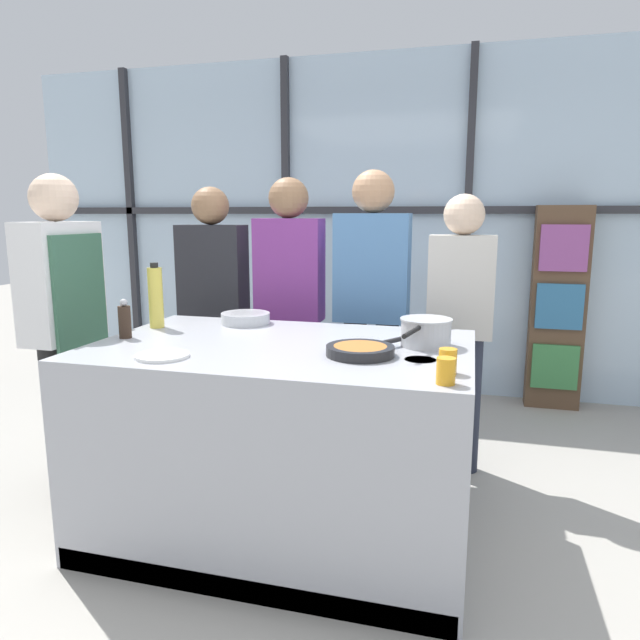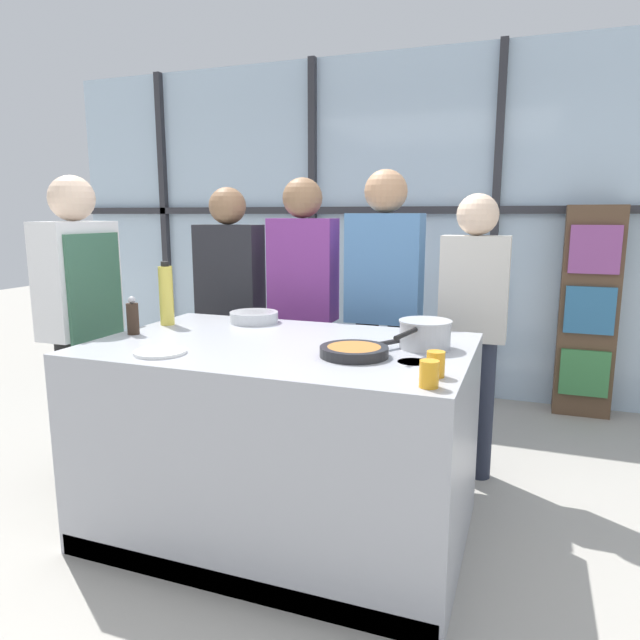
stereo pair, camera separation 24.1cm
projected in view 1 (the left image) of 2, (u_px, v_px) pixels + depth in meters
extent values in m
plane|color=#ADA89E|center=(284.00, 529.00, 2.77)|extent=(18.00, 18.00, 0.00)
cube|color=silver|center=(374.00, 227.00, 4.84)|extent=(6.40, 0.04, 2.80)
cube|color=#2D2D33|center=(373.00, 210.00, 4.77)|extent=(6.40, 0.06, 0.06)
cube|color=#2D2D33|center=(132.00, 226.00, 5.38)|extent=(0.06, 0.06, 2.80)
cube|color=#2D2D33|center=(286.00, 227.00, 4.99)|extent=(0.06, 0.06, 2.80)
cube|color=#2D2D33|center=(467.00, 228.00, 4.60)|extent=(0.06, 0.06, 2.80)
cube|color=brown|center=(557.00, 309.00, 4.41)|extent=(0.40, 0.16, 1.57)
cube|color=#3D8447|center=(555.00, 367.00, 4.40)|extent=(0.34, 0.03, 0.35)
cube|color=teal|center=(559.00, 307.00, 4.31)|extent=(0.34, 0.03, 0.35)
cube|color=#994C93|center=(564.00, 248.00, 4.23)|extent=(0.34, 0.03, 0.35)
cube|color=#A8AAB2|center=(283.00, 439.00, 2.68)|extent=(1.70, 1.10, 0.92)
cube|color=black|center=(394.00, 352.00, 2.47)|extent=(0.52, 0.52, 0.01)
cube|color=black|center=(241.00, 588.00, 2.25)|extent=(1.67, 0.03, 0.10)
cylinder|color=#38383D|center=(360.00, 357.00, 2.38)|extent=(0.13, 0.13, 0.01)
cylinder|color=#38383D|center=(420.00, 360.00, 2.32)|extent=(0.13, 0.13, 0.01)
cylinder|color=#38383D|center=(370.00, 344.00, 2.62)|extent=(0.13, 0.13, 0.01)
cylinder|color=#38383D|center=(425.00, 347.00, 2.56)|extent=(0.13, 0.13, 0.01)
cylinder|color=black|center=(84.00, 411.00, 3.18)|extent=(0.14, 0.14, 0.85)
cylinder|color=black|center=(59.00, 424.00, 2.98)|extent=(0.14, 0.14, 0.85)
cube|color=white|center=(61.00, 282.00, 2.95)|extent=(0.20, 0.45, 0.61)
sphere|color=beige|center=(54.00, 198.00, 2.87)|extent=(0.24, 0.24, 0.24)
cube|color=#38664C|center=(83.00, 325.00, 2.96)|extent=(0.02, 0.38, 0.94)
cylinder|color=black|center=(230.00, 383.00, 3.72)|extent=(0.14, 0.14, 0.84)
cylinder|color=black|center=(203.00, 381.00, 3.77)|extent=(0.14, 0.14, 0.84)
cube|color=#232328|center=(213.00, 273.00, 3.61)|extent=(0.42, 0.19, 0.60)
sphere|color=#8C6647|center=(210.00, 206.00, 3.54)|extent=(0.23, 0.23, 0.23)
cylinder|color=black|center=(304.00, 388.00, 3.59)|extent=(0.13, 0.13, 0.86)
cylinder|color=black|center=(277.00, 385.00, 3.64)|extent=(0.13, 0.13, 0.86)
cube|color=#7A3384|center=(289.00, 270.00, 3.48)|extent=(0.41, 0.18, 0.62)
sphere|color=#8C6647|center=(289.00, 198.00, 3.40)|extent=(0.24, 0.24, 0.24)
cylinder|color=black|center=(386.00, 393.00, 3.46)|extent=(0.14, 0.14, 0.88)
cylinder|color=black|center=(354.00, 390.00, 3.51)|extent=(0.14, 0.14, 0.88)
cube|color=#4C7AAD|center=(372.00, 268.00, 3.34)|extent=(0.43, 0.20, 0.63)
sphere|color=tan|center=(373.00, 191.00, 3.26)|extent=(0.25, 0.25, 0.25)
cylinder|color=#232838|center=(470.00, 405.00, 3.34)|extent=(0.12, 0.12, 0.81)
cylinder|color=#232838|center=(441.00, 403.00, 3.38)|extent=(0.12, 0.12, 0.81)
cube|color=beige|center=(461.00, 287.00, 3.23)|extent=(0.37, 0.16, 0.58)
sphere|color=beige|center=(464.00, 214.00, 3.16)|extent=(0.23, 0.23, 0.23)
cylinder|color=#232326|center=(360.00, 351.00, 2.38)|extent=(0.29, 0.29, 0.04)
cylinder|color=#B26B2D|center=(360.00, 347.00, 2.38)|extent=(0.22, 0.22, 0.01)
cylinder|color=#232326|center=(400.00, 339.00, 2.55)|extent=(0.14, 0.21, 0.02)
cylinder|color=silver|center=(426.00, 332.00, 2.54)|extent=(0.22, 0.22, 0.13)
cylinder|color=silver|center=(426.00, 319.00, 2.53)|extent=(0.23, 0.23, 0.01)
cylinder|color=black|center=(412.00, 332.00, 2.35)|extent=(0.06, 0.20, 0.02)
cylinder|color=white|center=(162.00, 356.00, 2.35)|extent=(0.22, 0.22, 0.01)
cylinder|color=silver|center=(245.00, 318.00, 3.08)|extent=(0.26, 0.26, 0.06)
cylinder|color=#4C4C51|center=(245.00, 314.00, 3.07)|extent=(0.22, 0.22, 0.01)
cylinder|color=#E0CC4C|center=(156.00, 298.00, 2.95)|extent=(0.07, 0.07, 0.31)
cylinder|color=black|center=(154.00, 265.00, 2.92)|extent=(0.04, 0.04, 0.02)
cylinder|color=#332319|center=(125.00, 322.00, 2.71)|extent=(0.06, 0.06, 0.15)
sphere|color=#B2B2B7|center=(124.00, 302.00, 2.69)|extent=(0.03, 0.03, 0.03)
cylinder|color=orange|center=(446.00, 371.00, 1.97)|extent=(0.07, 0.07, 0.09)
cylinder|color=orange|center=(448.00, 361.00, 2.11)|extent=(0.07, 0.07, 0.09)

